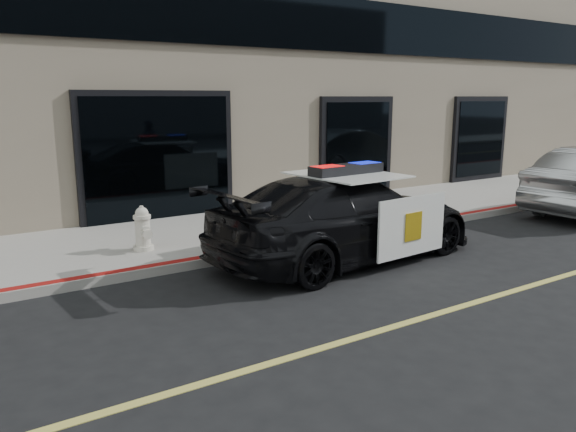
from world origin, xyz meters
TOP-DOWN VIEW (x-y plane):
  - ground at (0.00, 0.00)m, footprint 120.00×120.00m
  - sidewalk_n at (0.00, 5.25)m, footprint 60.00×3.50m
  - police_car at (0.67, 2.62)m, footprint 2.79×5.32m
  - fire_hydrant at (-2.22, 4.55)m, footprint 0.35×0.49m

SIDE VIEW (x-z plane):
  - ground at x=0.00m, z-range 0.00..0.00m
  - sidewalk_n at x=0.00m, z-range 0.00..0.15m
  - fire_hydrant at x=-2.22m, z-range 0.13..0.90m
  - police_car at x=0.67m, z-range -0.09..1.56m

